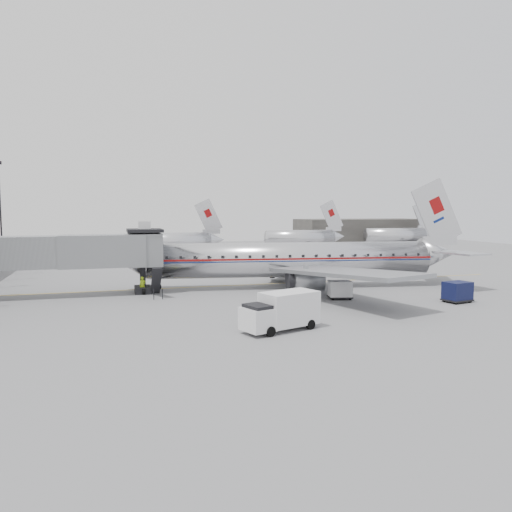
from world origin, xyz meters
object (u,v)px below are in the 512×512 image
at_px(service_van, 281,311).
at_px(baggage_cart_navy, 457,291).
at_px(airliner, 297,260).
at_px(ramp_worker, 143,285).
at_px(baggage_cart_white, 340,289).

height_order(service_van, baggage_cart_navy, service_van).
bearing_deg(baggage_cart_navy, airliner, 119.62).
bearing_deg(ramp_worker, baggage_cart_white, -32.86).
bearing_deg(baggage_cart_navy, ramp_worker, 143.94).
bearing_deg(service_van, baggage_cart_navy, -3.10).
distance_m(airliner, service_van, 19.36).
xyz_separation_m(airliner, service_van, (-7.95, -17.58, -1.59)).
relative_size(baggage_cart_navy, baggage_cart_white, 1.09).
relative_size(service_van, baggage_cart_white, 2.43).
distance_m(baggage_cart_navy, ramp_worker, 29.41).
distance_m(baggage_cart_white, ramp_worker, 19.07).
bearing_deg(baggage_cart_white, ramp_worker, 168.27).
bearing_deg(baggage_cart_white, service_van, -120.57).
bearing_deg(service_van, baggage_cart_white, 27.70).
xyz_separation_m(airliner, baggage_cart_navy, (10.58, -12.23, -1.98)).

